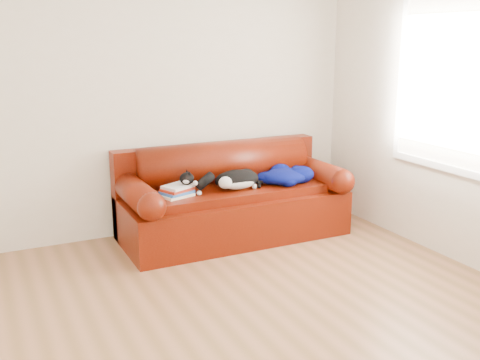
% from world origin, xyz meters
% --- Properties ---
extents(ground, '(4.50, 4.50, 0.00)m').
position_xyz_m(ground, '(0.00, 0.00, 0.00)').
color(ground, brown).
rests_on(ground, ground).
extents(room_shell, '(4.52, 4.02, 2.61)m').
position_xyz_m(room_shell, '(0.12, 0.02, 1.67)').
color(room_shell, beige).
rests_on(room_shell, ground).
extents(sofa_base, '(2.10, 0.90, 0.50)m').
position_xyz_m(sofa_base, '(0.79, 1.49, 0.24)').
color(sofa_base, '#350802').
rests_on(sofa_base, ground).
extents(sofa_back, '(2.10, 1.01, 0.88)m').
position_xyz_m(sofa_back, '(0.79, 1.74, 0.54)').
color(sofa_back, '#350802').
rests_on(sofa_back, ground).
extents(book_stack, '(0.31, 0.27, 0.10)m').
position_xyz_m(book_stack, '(0.20, 1.39, 0.55)').
color(book_stack, white).
rests_on(book_stack, sofa_base).
extents(cat, '(0.64, 0.36, 0.23)m').
position_xyz_m(cat, '(0.77, 1.37, 0.59)').
color(cat, black).
rests_on(cat, sofa_base).
extents(blanket, '(0.57, 0.45, 0.17)m').
position_xyz_m(blanket, '(1.30, 1.39, 0.57)').
color(blanket, '#020640').
rests_on(blanket, sofa_base).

